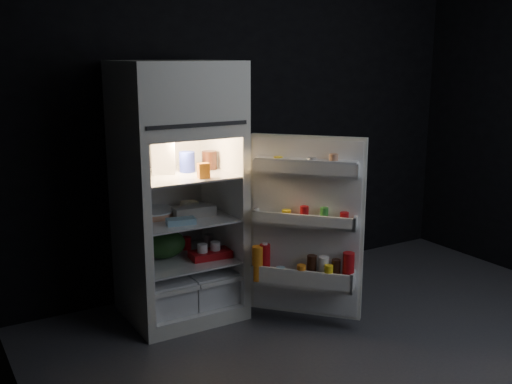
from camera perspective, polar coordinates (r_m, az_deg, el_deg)
floor at (r=3.87m, az=12.73°, el=-15.43°), size 4.00×3.40×0.00m
wall_back at (r=4.80m, az=-0.57°, el=7.37°), size 4.00×0.00×2.70m
wall_left at (r=2.50m, az=-21.01°, el=1.32°), size 0.00×3.40×2.70m
refrigerator at (r=4.16m, az=-7.61°, el=0.88°), size 0.76×0.71×1.78m
fridge_door at (r=3.97m, az=4.77°, el=-3.67°), size 0.63×0.66×1.22m
milk_jug at (r=4.12m, az=-8.80°, el=3.43°), size 0.20×0.20×0.24m
mayo_jar at (r=4.15m, az=-6.58°, el=2.86°), size 0.11×0.11×0.14m
jam_jar at (r=4.24m, az=-4.47°, el=3.05°), size 0.14×0.14×0.13m
amber_bottle at (r=4.12m, az=-11.53°, el=3.17°), size 0.09×0.09×0.22m
small_carton at (r=3.93m, az=-5.02°, el=2.04°), size 0.08×0.07×0.10m
egg_carton at (r=4.15m, az=-5.91°, el=-1.85°), size 0.30×0.13×0.07m
pie at (r=4.19m, az=-9.82°, el=-2.06°), size 0.37×0.37×0.04m
flat_package at (r=3.98m, az=-7.17°, el=-2.78°), size 0.20×0.13×0.04m
wrapped_pkg at (r=4.38m, az=-6.35°, el=-1.21°), size 0.12×0.10×0.05m
produce_bag at (r=4.25m, az=-8.74°, el=-4.93°), size 0.35×0.31×0.20m
yogurt_tray at (r=4.23m, az=-4.37°, el=-5.94°), size 0.30×0.18×0.05m
small_can_red at (r=4.42m, az=-6.66°, el=-4.86°), size 0.10×0.10×0.09m
small_can_silver at (r=4.47m, az=-4.54°, el=-4.61°), size 0.08×0.08×0.09m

